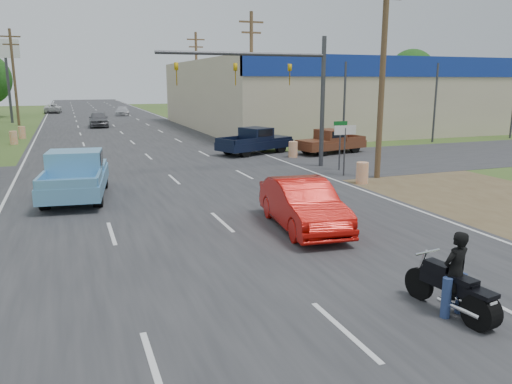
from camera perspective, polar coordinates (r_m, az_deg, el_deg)
name	(u,v)px	position (r m, az deg, el deg)	size (l,w,h in m)	color
ground	(344,331)	(10.00, 10.01, -15.42)	(200.00, 200.00, 0.00)	#395321
main_road	(122,133)	(47.99, -15.12, 6.56)	(15.00, 180.00, 0.02)	#2D2D30
cross_road	(166,173)	(26.37, -10.22, 2.19)	(120.00, 10.00, 0.02)	#2D2D30
dirt_verge	(444,187)	(23.95, 20.64, 0.53)	(8.00, 18.00, 0.01)	brown
big_box_store	(411,93)	(59.97, 17.31, 10.71)	(50.00, 28.10, 6.60)	#B7A88C
utility_pole_1	(383,67)	(24.94, 14.29, 13.69)	(2.00, 0.28, 10.00)	#4C3823
utility_pole_2	(251,73)	(41.05, -0.53, 13.47)	(2.00, 0.28, 10.00)	#4C3823
utility_pole_3	(197,75)	(58.28, -6.80, 13.11)	(2.00, 0.28, 10.00)	#4C3823
utility_pole_6	(14,75)	(59.74, -25.93, 11.96)	(2.00, 0.28, 10.00)	#4C3823
tree_3	(412,73)	(97.83, 17.36, 12.90)	(8.40, 8.40, 10.40)	#422D19
tree_5	(238,75)	(108.24, -2.04, 13.19)	(7.98, 7.98, 9.88)	#422D19
barrel_0	(362,173)	(23.63, 12.05, 2.14)	(0.56, 0.56, 1.00)	orange
barrel_1	(293,150)	(31.20, 4.25, 4.86)	(0.56, 0.56, 1.00)	orange
barrel_2	(14,138)	(41.92, -25.97, 5.60)	(0.56, 0.56, 1.00)	orange
barrel_3	(22,133)	(45.87, -25.18, 6.17)	(0.56, 0.56, 1.00)	orange
pole_sign_left_far	(6,58)	(63.86, -26.70, 13.51)	(3.00, 0.35, 9.20)	#3F3F44
lane_sign	(345,138)	(25.22, 10.13, 6.08)	(1.20, 0.08, 2.52)	#3F3F44
street_name_sign	(340,140)	(26.84, 9.58, 5.85)	(0.80, 0.08, 2.61)	#3F3F44
signal_mast	(278,78)	(26.67, 2.49, 12.85)	(9.12, 0.40, 7.00)	#3F3F44
red_convertible	(303,205)	(16.03, 5.39, -1.48)	(1.67, 4.79, 1.58)	#B60D08
motorcycle	(456,293)	(10.94, 21.92, -10.67)	(0.77, 2.28, 1.16)	black
rider	(455,277)	(10.86, 21.80, -8.97)	(0.61, 0.40, 1.68)	black
blue_pickup	(76,174)	(21.54, -19.88, 1.95)	(2.96, 6.05, 1.93)	black
navy_pickup	(256,141)	(32.78, 0.03, 5.90)	(5.52, 3.73, 1.71)	black
brown_pickup	(330,141)	(33.21, 8.41, 5.74)	(5.05, 2.86, 1.58)	black
distant_car_grey	(99,119)	(54.76, -17.54, 7.94)	(1.90, 4.72, 1.61)	slate
distant_car_silver	(122,111)	(72.58, -15.02, 8.94)	(1.75, 4.29, 1.25)	silver
distant_car_white	(53,108)	(81.38, -22.19, 8.84)	(2.26, 4.90, 1.36)	silver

